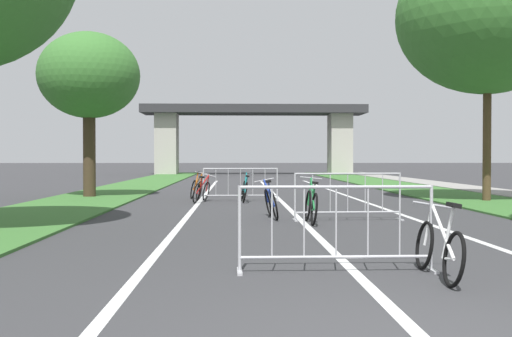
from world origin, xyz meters
TOP-DOWN VIEW (x-y plane):
  - grass_verge_left at (-6.21, 22.97)m, footprint 3.06×56.15m
  - grass_verge_right at (6.21, 22.97)m, footprint 3.06×56.15m
  - sidewalk_path_right at (8.71, 22.97)m, footprint 1.95×56.15m
  - lane_stripe_center at (0.00, 16.24)m, footprint 0.14×32.49m
  - lane_stripe_right_lane at (2.57, 16.24)m, footprint 0.14×32.49m
  - lane_stripe_left_lane at (-2.57, 16.24)m, footprint 0.14×32.49m
  - overpass_bridge at (0.00, 46.41)m, footprint 17.98×3.89m
  - tree_left_oak_mid at (-6.46, 17.16)m, footprint 3.46×3.46m
  - tree_right_pine_near at (6.38, 14.78)m, footprint 5.63×5.63m
  - crowd_barrier_nearest at (-0.22, 3.08)m, footprint 2.40×0.47m
  - crowd_barrier_second at (1.03, 9.22)m, footprint 2.41×0.53m
  - crowd_barrier_third at (-1.29, 15.36)m, footprint 2.41×0.53m
  - bicycle_green_0 at (0.15, 8.66)m, footprint 0.48×1.66m
  - bicycle_blue_1 at (-0.64, 9.73)m, footprint 0.52×1.68m
  - bicycle_orange_2 at (-2.73, 15.98)m, footprint 0.76×1.72m
  - bicycle_red_3 at (-2.49, 14.91)m, footprint 0.70×1.61m
  - bicycle_white_4 at (0.90, 2.64)m, footprint 0.48×1.69m
  - bicycle_teal_5 at (-1.17, 15.01)m, footprint 0.46×1.62m

SIDE VIEW (x-z plane):
  - lane_stripe_center at x=0.00m, z-range 0.00..0.01m
  - lane_stripe_right_lane at x=2.57m, z-range 0.00..0.01m
  - lane_stripe_left_lane at x=-2.57m, z-range 0.00..0.01m
  - grass_verge_left at x=-6.21m, z-range 0.00..0.05m
  - grass_verge_right at x=6.21m, z-range 0.00..0.05m
  - sidewalk_path_right at x=8.71m, z-range 0.00..0.08m
  - bicycle_white_4 at x=0.90m, z-range -0.10..0.79m
  - bicycle_red_3 at x=-2.49m, z-range -0.09..0.79m
  - bicycle_orange_2 at x=-2.73m, z-range -0.11..0.84m
  - bicycle_teal_5 at x=-1.17m, z-range -0.11..0.84m
  - bicycle_blue_1 at x=-0.64m, z-range -0.09..0.82m
  - bicycle_green_0 at x=0.15m, z-range -0.11..0.86m
  - crowd_barrier_nearest at x=-0.22m, z-range 0.00..1.05m
  - crowd_barrier_second at x=1.03m, z-range 0.00..1.05m
  - crowd_barrier_third at x=-1.29m, z-range 0.00..1.05m
  - overpass_bridge at x=0.00m, z-range 1.15..6.73m
  - tree_left_oak_mid at x=-6.46m, z-range 1.33..7.00m
  - tree_right_pine_near at x=6.38m, z-range 1.67..9.82m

